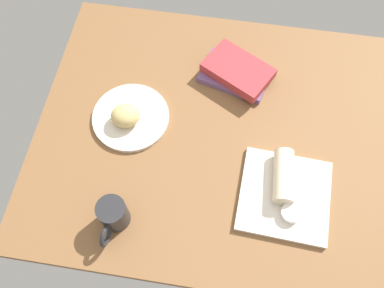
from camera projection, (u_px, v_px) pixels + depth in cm
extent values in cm
cube|color=brown|center=(218.00, 136.00, 121.07)|extent=(110.00, 90.00, 4.00)
cylinder|color=silver|center=(131.00, 117.00, 120.78)|extent=(23.48, 23.48, 1.40)
ellipsoid|color=tan|center=(125.00, 116.00, 116.87)|extent=(10.54, 9.81, 5.81)
cube|color=silver|center=(284.00, 196.00, 109.83)|extent=(25.87, 25.87, 1.60)
cylinder|color=silver|center=(291.00, 213.00, 105.72)|extent=(5.57, 5.57, 2.24)
cylinder|color=#D45B31|center=(291.00, 212.00, 104.98)|extent=(4.57, 4.57, 0.40)
cylinder|color=beige|center=(284.00, 176.00, 108.46)|extent=(6.24, 15.15, 5.65)
cube|color=#6B4C7A|center=(235.00, 76.00, 126.96)|extent=(24.03, 18.19, 2.20)
cube|color=#A53338|center=(238.00, 70.00, 124.37)|extent=(24.32, 21.42, 3.52)
cylinder|color=#262628|center=(114.00, 214.00, 103.36)|extent=(7.71, 7.71, 9.89)
cylinder|color=#A67634|center=(110.00, 209.00, 99.44)|extent=(6.32, 6.32, 0.40)
torus|color=#262628|center=(106.00, 234.00, 101.06)|extent=(1.86, 7.21, 7.13)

